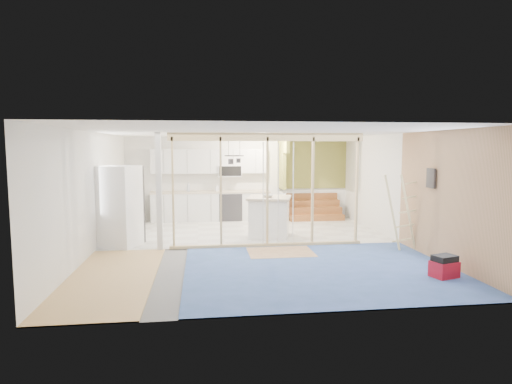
{
  "coord_description": "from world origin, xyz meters",
  "views": [
    {
      "loc": [
        -1.17,
        -9.49,
        2.26
      ],
      "look_at": [
        0.12,
        0.6,
        1.21
      ],
      "focal_mm": 30.0,
      "sensor_mm": 36.0,
      "label": 1
    }
  ],
  "objects": [
    {
      "name": "electrical_panel",
      "position": [
        3.43,
        -1.4,
        1.65
      ],
      "size": [
        0.04,
        0.3,
        0.4
      ],
      "primitive_type": "cube",
      "color": "#333337",
      "rests_on": "room"
    },
    {
      "name": "fridge",
      "position": [
        -3.04,
        0.45,
        0.93
      ],
      "size": [
        1.05,
        1.01,
        1.86
      ],
      "rotation": [
        0.0,
        0.0,
        -0.36
      ],
      "color": "white",
      "rests_on": "room"
    },
    {
      "name": "soap_bottle_b",
      "position": [
        -0.71,
        3.72,
        1.03
      ],
      "size": [
        0.11,
        0.11,
        0.2
      ],
      "primitive_type": "imported",
      "rotation": [
        0.0,
        0.0,
        0.19
      ],
      "color": "white",
      "rests_on": "base_cabinets"
    },
    {
      "name": "soap_bottle_a",
      "position": [
        -1.58,
        3.64,
        1.07
      ],
      "size": [
        0.13,
        0.13,
        0.28
      ],
      "primitive_type": "imported",
      "rotation": [
        0.0,
        0.0,
        -0.24
      ],
      "color": "#A6ABB9",
      "rests_on": "base_cabinets"
    },
    {
      "name": "green_partition",
      "position": [
        2.04,
        3.66,
        0.94
      ],
      "size": [
        2.25,
        1.51,
        2.6
      ],
      "color": "olive",
      "rests_on": "room"
    },
    {
      "name": "floor_overlays",
      "position": [
        0.07,
        0.06,
        0.01
      ],
      "size": [
        7.0,
        8.0,
        0.03
      ],
      "color": "silver",
      "rests_on": "room"
    },
    {
      "name": "room",
      "position": [
        0.0,
        0.0,
        1.3
      ],
      "size": [
        7.01,
        8.01,
        2.61
      ],
      "color": "slate",
      "rests_on": "ground"
    },
    {
      "name": "stud_frame",
      "position": [
        -0.24,
        -0.0,
        1.59
      ],
      "size": [
        4.66,
        0.14,
        2.6
      ],
      "color": "tan",
      "rests_on": "room"
    },
    {
      "name": "bowl",
      "position": [
        0.47,
        0.98,
        1.06
      ],
      "size": [
        0.35,
        0.35,
        0.07
      ],
      "primitive_type": "imported",
      "rotation": [
        0.0,
        0.0,
        -0.4
      ],
      "color": "silver",
      "rests_on": "island"
    },
    {
      "name": "base_cabinets",
      "position": [
        -1.61,
        3.36,
        0.47
      ],
      "size": [
        4.45,
        2.24,
        0.93
      ],
      "color": "silver",
      "rests_on": "room"
    },
    {
      "name": "ceiling_light",
      "position": [
        1.4,
        3.0,
        2.54
      ],
      "size": [
        0.32,
        0.32,
        0.08
      ],
      "primitive_type": "cylinder",
      "color": "#FFEABF",
      "rests_on": "room"
    },
    {
      "name": "island",
      "position": [
        0.52,
        1.1,
        0.51
      ],
      "size": [
        1.29,
        1.29,
        1.03
      ],
      "rotation": [
        0.0,
        0.0,
        -0.27
      ],
      "color": "white",
      "rests_on": "room"
    },
    {
      "name": "ladder",
      "position": [
        3.19,
        -0.7,
        0.85
      ],
      "size": [
        0.89,
        0.16,
        1.67
      ],
      "rotation": [
        0.0,
        0.0,
        -0.32
      ],
      "color": "#DECB87",
      "rests_on": "room"
    },
    {
      "name": "sheathing_panel",
      "position": [
        3.48,
        -2.0,
        1.3
      ],
      "size": [
        0.02,
        4.0,
        2.6
      ],
      "primitive_type": "cube",
      "color": "tan",
      "rests_on": "room"
    },
    {
      "name": "pot_rack",
      "position": [
        -0.31,
        1.89,
        2.0
      ],
      "size": [
        0.52,
        0.52,
        0.72
      ],
      "color": "black",
      "rests_on": "room"
    },
    {
      "name": "upper_cabinets",
      "position": [
        -0.84,
        3.82,
        1.82
      ],
      "size": [
        3.6,
        0.41,
        0.85
      ],
      "color": "silver",
      "rests_on": "room"
    },
    {
      "name": "toolbox",
      "position": [
        3.0,
        -2.71,
        0.19
      ],
      "size": [
        0.5,
        0.43,
        0.41
      ],
      "rotation": [
        0.0,
        0.0,
        0.29
      ],
      "color": "maroon",
      "rests_on": "room"
    }
  ]
}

